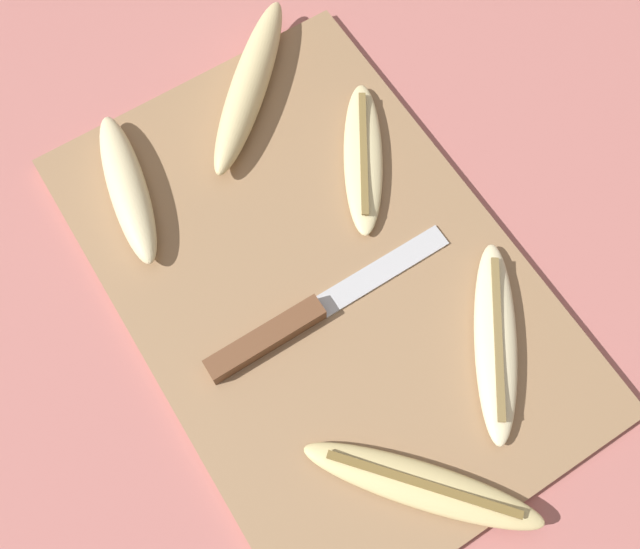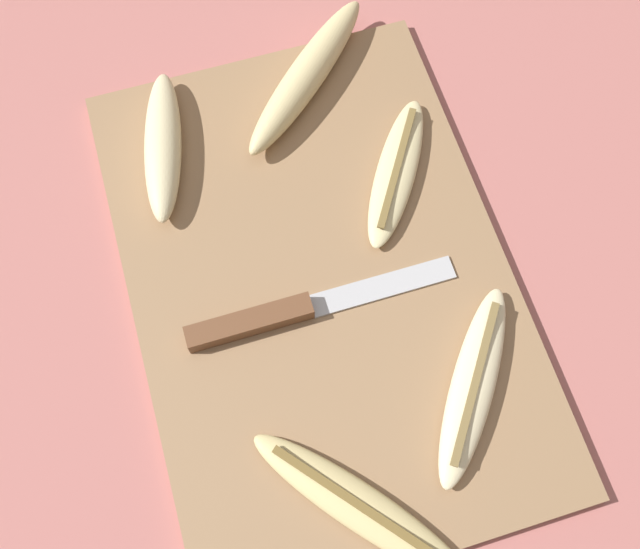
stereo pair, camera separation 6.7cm
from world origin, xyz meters
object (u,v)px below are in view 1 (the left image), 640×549
(banana_pale_long, at_px, (495,340))
(banana_soft_right, at_px, (363,157))
(banana_cream_curved, at_px, (127,188))
(banana_ripe_center, at_px, (250,85))
(knife, at_px, (287,326))
(banana_spotted_left, at_px, (422,485))

(banana_pale_long, bearing_deg, banana_soft_right, 178.74)
(banana_cream_curved, xyz_separation_m, banana_soft_right, (0.09, 0.21, -0.01))
(banana_ripe_center, distance_m, banana_soft_right, 0.14)
(banana_ripe_center, bearing_deg, banana_soft_right, 22.72)
(knife, distance_m, banana_spotted_left, 0.18)
(banana_spotted_left, relative_size, banana_soft_right, 1.12)
(banana_cream_curved, height_order, banana_spotted_left, banana_cream_curved)
(knife, distance_m, banana_ripe_center, 0.25)
(knife, height_order, banana_soft_right, banana_soft_right)
(banana_pale_long, distance_m, banana_soft_right, 0.21)
(banana_spotted_left, height_order, banana_soft_right, same)
(banana_ripe_center, xyz_separation_m, banana_soft_right, (0.12, 0.05, -0.01))
(banana_cream_curved, distance_m, banana_pale_long, 0.36)
(knife, relative_size, banana_cream_curved, 1.48)
(knife, xyz_separation_m, banana_pale_long, (0.11, 0.15, 0.00))
(banana_ripe_center, height_order, banana_pale_long, banana_ripe_center)
(banana_ripe_center, relative_size, banana_pale_long, 1.03)
(knife, distance_m, banana_pale_long, 0.18)
(knife, xyz_separation_m, banana_cream_curved, (-0.19, -0.06, 0.01))
(banana_soft_right, bearing_deg, banana_pale_long, -1.26)
(banana_cream_curved, relative_size, banana_ripe_center, 0.95)
(knife, height_order, banana_ripe_center, banana_ripe_center)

